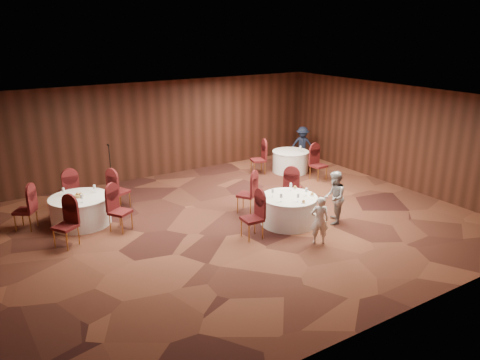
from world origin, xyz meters
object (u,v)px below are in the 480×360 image
table_left (81,210)px  woman_a (320,220)px  man_c (302,145)px  mic_stand (112,182)px  woman_b (334,198)px  table_main (289,210)px  table_right (290,161)px

table_left → woman_a: woman_a is taller
man_c → mic_stand: bearing=-146.9°
table_left → woman_b: bearing=-31.6°
woman_a → woman_b: 1.36m
table_left → woman_a: 6.11m
table_main → man_c: size_ratio=1.08×
table_main → table_left: size_ratio=0.96×
woman_a → man_c: (4.11, 5.63, 0.09)m
table_main → table_left: 5.39m
table_left → man_c: (8.56, 1.46, 0.31)m
table_right → woman_b: (-1.87, -4.19, 0.32)m
table_right → man_c: (1.11, 0.71, 0.31)m
woman_a → man_c: 6.97m
table_main → man_c: (3.99, 4.31, 0.31)m
table_right → man_c: 1.35m
man_c → table_main: bearing=-98.8°
woman_b → man_c: woman_b is taller
table_right → mic_stand: size_ratio=0.79×
table_left → woman_b: (5.59, -3.44, 0.32)m
table_main → woman_a: (-0.12, -1.32, 0.21)m
table_left → mic_stand: 2.06m
table_main → table_left: bearing=148.1°
mic_stand → woman_a: 6.54m
woman_a → woman_b: bearing=-116.3°
table_left → table_main: bearing=-31.9°
table_main → woman_b: woman_b is taller
table_left → table_right: (7.45, 0.75, 0.00)m
table_right → woman_a: woman_a is taller
table_right → man_c: size_ratio=0.94×
table_main → woman_a: woman_a is taller
table_right → woman_b: bearing=-114.0°
table_main → table_right: (2.88, 3.60, 0.00)m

